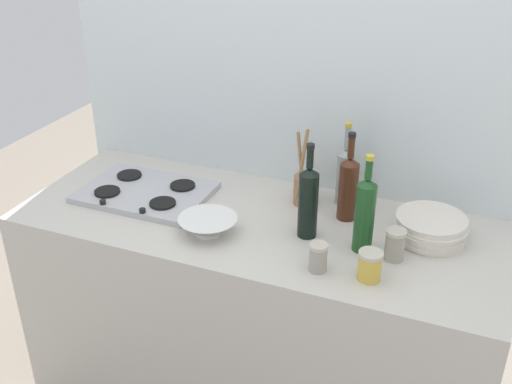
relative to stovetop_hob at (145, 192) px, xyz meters
name	(u,v)px	position (x,y,z in m)	size (l,w,h in m)	color
counter_block	(256,316)	(0.49, -0.02, -0.46)	(1.80, 0.70, 0.90)	beige
backsplash_panel	(291,140)	(0.49, 0.36, 0.16)	(1.90, 0.06, 2.15)	silver
stovetop_hob	(145,192)	(0.00, 0.00, 0.00)	(0.50, 0.35, 0.04)	#B2B2B7
plate_stack	(431,228)	(1.10, 0.10, 0.03)	(0.25, 0.25, 0.08)	silver
wine_bottle_leftmost	(348,186)	(0.79, 0.13, 0.12)	(0.07, 0.07, 0.34)	#472314
wine_bottle_mid_left	(308,200)	(0.69, -0.05, 0.13)	(0.07, 0.07, 0.35)	black
wine_bottle_mid_right	(345,174)	(0.75, 0.24, 0.11)	(0.07, 0.07, 0.33)	gray
wine_bottle_rightmost	(365,213)	(0.89, -0.06, 0.13)	(0.07, 0.07, 0.35)	#19471E
mixing_bowl	(208,225)	(0.36, -0.17, 0.02)	(0.21, 0.21, 0.06)	white
utensil_crock	(305,188)	(0.61, 0.17, 0.06)	(0.09, 0.10, 0.31)	#996B4C
condiment_jar_front	(370,266)	(0.95, -0.22, 0.04)	(0.08, 0.08, 0.10)	gold
condiment_jar_rear	(318,257)	(0.79, -0.24, 0.04)	(0.06, 0.06, 0.10)	#9E998C
condiment_jar_spare	(395,245)	(1.01, -0.08, 0.04)	(0.07, 0.07, 0.11)	#9E998C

